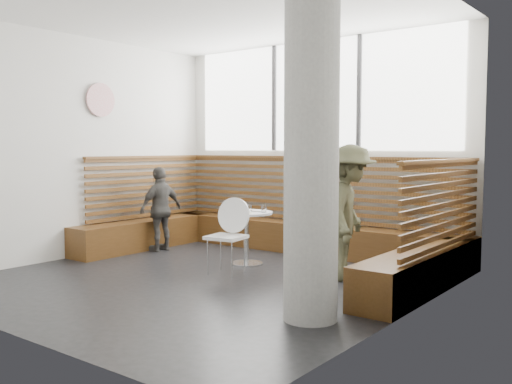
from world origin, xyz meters
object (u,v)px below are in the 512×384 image
Objects in this scene: cafe_chair at (230,229)px; child_back at (311,214)px; child_left at (161,209)px; cafe_table at (247,227)px; concrete_column at (311,146)px; adult_man at (350,213)px.

child_back is at bearing 70.50° from cafe_chair.
child_back is at bearing 117.45° from child_left.
cafe_chair is 0.75× the size of child_back.
child_back is (0.43, 0.94, 0.12)m from cafe_table.
cafe_chair is 0.73× the size of child_left.
cafe_table is (-2.02, 1.62, -1.08)m from concrete_column.
child_back reaches higher than cafe_chair.
cafe_table is 1.59m from adult_man.
child_left reaches higher than cafe_chair.
cafe_chair is 1.52m from child_back.
child_back is (0.27, 1.49, 0.08)m from cafe_chair.
concrete_column is at bearing 70.41° from child_left.
concrete_column is 2.47× the size of child_left.
cafe_table is at bearing 97.12° from cafe_chair.
child_back is at bearing 121.83° from concrete_column.
adult_man is 3.27m from child_left.
child_back is (-1.13, 0.94, -0.18)m from adult_man.
cafe_table is 0.57× the size of child_back.
adult_man is at bearing 12.43° from cafe_chair.
adult_man is 1.26× the size of child_left.
cafe_chair is 1.53m from adult_man.
concrete_column is at bearing -38.67° from cafe_table.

